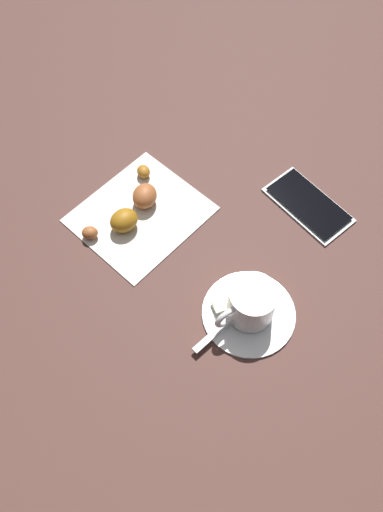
% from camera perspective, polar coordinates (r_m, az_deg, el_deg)
% --- Properties ---
extents(ground_plane, '(1.80, 1.80, 0.00)m').
position_cam_1_polar(ground_plane, '(0.75, 1.18, -0.89)').
color(ground_plane, '#4B2E29').
extents(saucer, '(0.13, 0.13, 0.01)m').
position_cam_1_polar(saucer, '(0.71, 6.26, -6.19)').
color(saucer, white).
rests_on(saucer, ground).
extents(espresso_cup, '(0.06, 0.09, 0.06)m').
position_cam_1_polar(espresso_cup, '(0.68, 6.46, -5.16)').
color(espresso_cup, white).
rests_on(espresso_cup, saucer).
extents(teaspoon, '(0.02, 0.13, 0.01)m').
position_cam_1_polar(teaspoon, '(0.71, 5.45, -5.80)').
color(teaspoon, silver).
rests_on(teaspoon, saucer).
extents(sugar_packet, '(0.05, 0.07, 0.01)m').
position_cam_1_polar(sugar_packet, '(0.71, 5.03, -4.73)').
color(sugar_packet, beige).
rests_on(sugar_packet, saucer).
extents(napkin, '(0.16, 0.18, 0.00)m').
position_cam_1_polar(napkin, '(0.79, -5.62, 4.55)').
color(napkin, silver).
rests_on(napkin, ground).
extents(croissant, '(0.08, 0.16, 0.03)m').
position_cam_1_polar(croissant, '(0.78, -6.50, 5.33)').
color(croissant, brown).
rests_on(croissant, napkin).
extents(cell_phone, '(0.14, 0.09, 0.01)m').
position_cam_1_polar(cell_phone, '(0.82, 12.60, 5.51)').
color(cell_phone, '#B7BDC0').
rests_on(cell_phone, ground).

